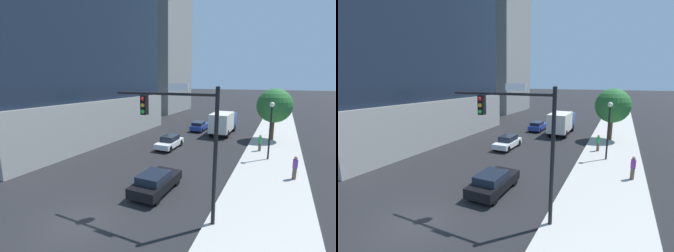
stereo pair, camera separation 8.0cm
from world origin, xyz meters
The scene contains 12 objects.
ground_plane centered at (0.00, 0.00, 0.00)m, with size 400.00×400.00×0.00m, color black.
sidewalk centered at (8.80, 20.00, 0.07)m, with size 5.33×120.00×0.15m, color #B2AFA8.
construction_building centered at (-18.89, 44.44, 18.06)m, with size 20.25×21.44×41.35m.
traffic_light_pole centered at (4.83, 2.82, 5.02)m, with size 5.79×0.48×7.09m.
street_lamp centered at (8.46, 15.06, 3.68)m, with size 0.44×0.44×5.33m.
street_tree centered at (8.43, 23.37, 4.38)m, with size 4.15×4.15×6.32m.
car_blue centered at (-1.62, 25.33, 0.72)m, with size 1.75×4.51×1.41m.
car_white centered at (-1.62, 14.81, 0.72)m, with size 1.72×4.18×1.41m.
car_black centered at (2.08, 4.89, 0.73)m, with size 1.92×4.36×1.42m.
box_truck centered at (2.08, 24.35, 1.77)m, with size 2.43×6.96×3.09m.
pedestrian_purple_shirt centered at (10.49, 10.97, 1.06)m, with size 0.34×0.34×1.76m.
pedestrian_green_shirt centered at (7.51, 17.54, 1.03)m, with size 0.34×0.34×1.72m.
Camera 1 is at (9.25, -8.05, 7.37)m, focal length 25.25 mm.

